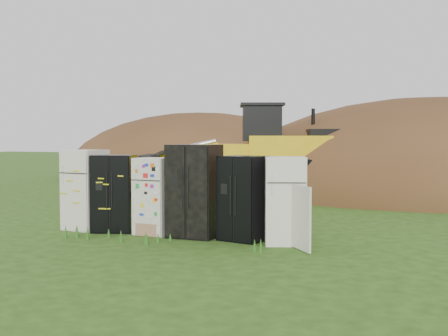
% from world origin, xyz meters
% --- Properties ---
extents(ground, '(120.00, 120.00, 0.00)m').
position_xyz_m(ground, '(0.00, 0.00, 0.00)').
color(ground, '#284612').
rests_on(ground, ground).
extents(fridge_leftmost, '(0.86, 0.83, 1.80)m').
position_xyz_m(fridge_leftmost, '(-2.34, -0.02, 0.90)').
color(fridge_leftmost, white).
rests_on(fridge_leftmost, ground).
extents(fridge_black_side, '(1.05, 0.93, 1.69)m').
position_xyz_m(fridge_black_side, '(-1.59, -0.02, 0.85)').
color(fridge_black_side, black).
rests_on(fridge_black_side, ground).
extents(fridge_sticker, '(0.76, 0.71, 1.64)m').
position_xyz_m(fridge_sticker, '(-0.59, 0.01, 0.82)').
color(fridge_sticker, white).
rests_on(fridge_sticker, ground).
extents(fridge_dark_mid, '(0.99, 0.81, 1.93)m').
position_xyz_m(fridge_dark_mid, '(0.34, 0.01, 0.96)').
color(fridge_dark_mid, black).
rests_on(fridge_dark_mid, ground).
extents(fridge_black_right, '(0.98, 0.87, 1.70)m').
position_xyz_m(fridge_black_right, '(1.42, 0.03, 0.85)').
color(fridge_black_right, black).
rests_on(fridge_black_right, ground).
extents(fridge_open_door, '(0.97, 0.93, 1.70)m').
position_xyz_m(fridge_open_door, '(2.31, -0.04, 0.85)').
color(fridge_open_door, white).
rests_on(fridge_open_door, ground).
extents(wheel_loader, '(7.19, 4.93, 3.22)m').
position_xyz_m(wheel_loader, '(-1.38, 7.24, 1.61)').
color(wheel_loader, yellow).
rests_on(wheel_loader, ground).
extents(dirt_mound_right, '(15.75, 11.55, 7.16)m').
position_xyz_m(dirt_mound_right, '(4.59, 11.57, 0.00)').
color(dirt_mound_right, '#4B2F18').
rests_on(dirt_mound_right, ground).
extents(dirt_mound_left, '(14.34, 10.75, 6.73)m').
position_xyz_m(dirt_mound_left, '(-6.48, 15.18, 0.00)').
color(dirt_mound_left, '#4B2F18').
rests_on(dirt_mound_left, ground).
extents(dirt_mound_back, '(16.11, 10.74, 5.11)m').
position_xyz_m(dirt_mound_back, '(0.24, 18.71, 0.00)').
color(dirt_mound_back, '#4B2F18').
rests_on(dirt_mound_back, ground).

